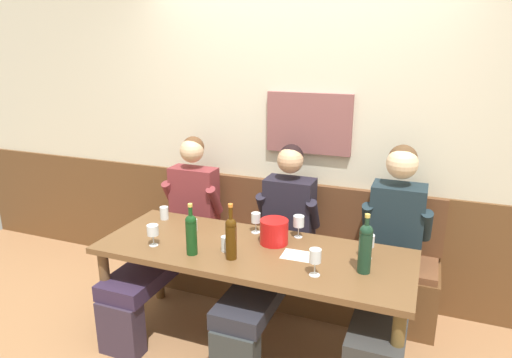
% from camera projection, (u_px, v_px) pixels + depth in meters
% --- Properties ---
extents(room_wall_back, '(6.80, 0.12, 2.80)m').
position_uv_depth(room_wall_back, '(297.00, 124.00, 3.58)').
color(room_wall_back, beige).
rests_on(room_wall_back, ground).
extents(wood_wainscot_panel, '(6.80, 0.03, 0.94)m').
position_uv_depth(wood_wainscot_panel, '(292.00, 235.00, 3.79)').
color(wood_wainscot_panel, brown).
rests_on(wood_wainscot_panel, ground).
extents(wall_bench, '(2.33, 0.42, 0.94)m').
position_uv_depth(wall_bench, '(284.00, 266.00, 3.66)').
color(wall_bench, brown).
rests_on(wall_bench, ground).
extents(dining_table, '(2.03, 0.76, 0.73)m').
position_uv_depth(dining_table, '(253.00, 261.00, 2.95)').
color(dining_table, brown).
rests_on(dining_table, ground).
extents(person_right_seat, '(0.49, 1.22, 1.29)m').
position_uv_depth(person_right_seat, '(173.00, 230.00, 3.52)').
color(person_right_seat, '#352A39').
rests_on(person_right_seat, ground).
extents(person_center_left_seat, '(0.48, 1.23, 1.29)m').
position_uv_depth(person_center_left_seat, '(275.00, 244.00, 3.24)').
color(person_center_left_seat, '#2F3435').
rests_on(person_center_left_seat, ground).
extents(person_center_right_seat, '(0.47, 1.24, 1.35)m').
position_uv_depth(person_center_right_seat, '(391.00, 255.00, 2.98)').
color(person_center_right_seat, '#293539').
rests_on(person_center_right_seat, ground).
extents(ice_bucket, '(0.19, 0.19, 0.16)m').
position_uv_depth(ice_bucket, '(274.00, 232.00, 2.99)').
color(ice_bucket, red).
rests_on(ice_bucket, dining_table).
extents(wine_bottle_green_tall, '(0.07, 0.07, 0.36)m').
position_uv_depth(wine_bottle_green_tall, '(231.00, 236.00, 2.75)').
color(wine_bottle_green_tall, '#422708').
rests_on(wine_bottle_green_tall, dining_table).
extents(wine_bottle_amber_mid, '(0.07, 0.07, 0.34)m').
position_uv_depth(wine_bottle_amber_mid, '(191.00, 233.00, 2.82)').
color(wine_bottle_amber_mid, '#133E17').
rests_on(wine_bottle_amber_mid, dining_table).
extents(wine_bottle_clear_water, '(0.08, 0.08, 0.36)m').
position_uv_depth(wine_bottle_clear_water, '(365.00, 247.00, 2.59)').
color(wine_bottle_clear_water, '#183624').
rests_on(wine_bottle_clear_water, dining_table).
extents(wine_glass_by_bottle, '(0.08, 0.08, 0.14)m').
position_uv_depth(wine_glass_by_bottle, '(153.00, 231.00, 2.95)').
color(wine_glass_by_bottle, silver).
rests_on(wine_glass_by_bottle, dining_table).
extents(wine_glass_left_end, '(0.07, 0.07, 0.16)m').
position_uv_depth(wine_glass_left_end, '(315.00, 257.00, 2.56)').
color(wine_glass_left_end, silver).
rests_on(wine_glass_left_end, dining_table).
extents(wine_glass_mid_left, '(0.08, 0.08, 0.16)m').
position_uv_depth(wine_glass_mid_left, '(299.00, 222.00, 3.07)').
color(wine_glass_mid_left, silver).
rests_on(wine_glass_mid_left, dining_table).
extents(wine_glass_center_rear, '(0.06, 0.06, 0.15)m').
position_uv_depth(wine_glass_center_rear, '(256.00, 219.00, 3.15)').
color(wine_glass_center_rear, silver).
rests_on(wine_glass_center_rear, dining_table).
extents(wine_glass_right_end, '(0.08, 0.08, 0.16)m').
position_uv_depth(wine_glass_right_end, '(368.00, 242.00, 2.77)').
color(wine_glass_right_end, silver).
rests_on(wine_glass_right_end, dining_table).
extents(water_tumbler_center, '(0.07, 0.07, 0.08)m').
position_uv_depth(water_tumbler_center, '(193.00, 225.00, 3.20)').
color(water_tumbler_center, silver).
rests_on(water_tumbler_center, dining_table).
extents(water_tumbler_right, '(0.06, 0.06, 0.10)m').
position_uv_depth(water_tumbler_right, '(164.00, 213.00, 3.41)').
color(water_tumbler_right, silver).
rests_on(water_tumbler_right, dining_table).
extents(water_tumbler_left, '(0.06, 0.06, 0.10)m').
position_uv_depth(water_tumbler_left, '(225.00, 244.00, 2.88)').
color(water_tumbler_left, silver).
rests_on(water_tumbler_left, dining_table).
extents(tasting_sheet_left_guest, '(0.21, 0.16, 0.00)m').
position_uv_depth(tasting_sheet_left_guest, '(299.00, 256.00, 2.83)').
color(tasting_sheet_left_guest, white).
rests_on(tasting_sheet_left_guest, dining_table).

